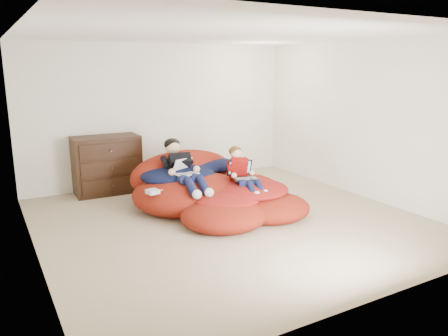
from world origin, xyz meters
TOP-DOWN VIEW (x-y plane):
  - room_shell at (0.00, 0.00)m, footprint 5.10×5.10m
  - dresser at (-1.11, 2.21)m, footprint 1.09×0.61m
  - beanbag_pile at (0.04, 0.65)m, footprint 2.33×2.35m
  - cream_pillow at (-0.37, 1.36)m, footprint 0.47×0.30m
  - older_boy at (-0.37, 0.81)m, footprint 0.38×1.23m
  - younger_boy at (0.40, 0.34)m, footprint 0.35×0.85m
  - laptop_white at (-0.37, 0.70)m, footprint 0.36×0.40m
  - laptop_black at (0.40, 0.32)m, footprint 0.42×0.44m
  - power_adapter at (-0.93, 0.52)m, footprint 0.18×0.18m

SIDE VIEW (x-z plane):
  - room_shell at x=0.00m, z-range -1.17..1.60m
  - beanbag_pile at x=0.04m, z-range -0.18..0.70m
  - power_adapter at x=-0.93m, z-range 0.39..0.45m
  - dresser at x=-1.11m, z-range 0.00..0.97m
  - laptop_black at x=0.40m, z-range 0.43..0.69m
  - younger_boy at x=0.40m, z-range 0.30..0.91m
  - cream_pillow at x=-0.37m, z-range 0.47..0.77m
  - laptop_white at x=-0.37m, z-range 0.52..0.73m
  - older_boy at x=-0.37m, z-range 0.33..1.00m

